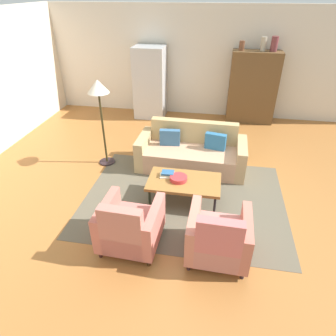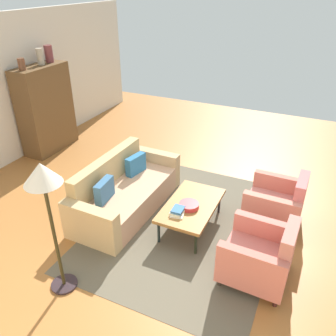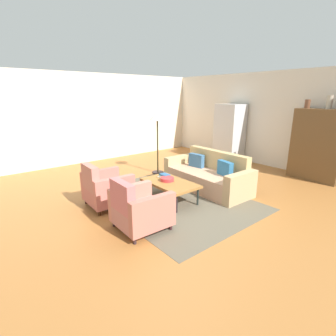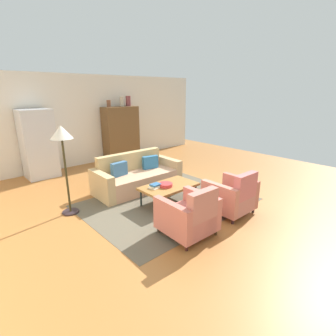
% 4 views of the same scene
% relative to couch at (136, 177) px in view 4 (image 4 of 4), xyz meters
% --- Properties ---
extents(ground_plane, '(10.77, 10.77, 0.00)m').
position_rel_couch_xyz_m(ground_plane, '(0.25, -1.26, -0.29)').
color(ground_plane, '#A36631').
extents(wall_back, '(8.98, 0.12, 2.80)m').
position_rel_couch_xyz_m(wall_back, '(0.25, 2.98, 1.11)').
color(wall_back, beige).
rests_on(wall_back, ground).
extents(area_rug, '(3.40, 2.60, 0.01)m').
position_rel_couch_xyz_m(area_rug, '(-0.00, -1.14, -0.28)').
color(area_rug, brown).
rests_on(area_rug, ground).
extents(couch, '(2.12, 0.95, 0.86)m').
position_rel_couch_xyz_m(couch, '(0.00, 0.00, 0.00)').
color(couch, tan).
rests_on(couch, ground).
extents(coffee_table, '(1.20, 0.70, 0.41)m').
position_rel_couch_xyz_m(coffee_table, '(-0.00, -1.19, 0.08)').
color(coffee_table, black).
rests_on(coffee_table, ground).
extents(armchair_left, '(0.83, 0.83, 0.88)m').
position_rel_couch_xyz_m(armchair_left, '(-0.60, -2.35, 0.06)').
color(armchair_left, '#352C23').
rests_on(armchair_left, ground).
extents(armchair_right, '(0.82, 0.82, 0.88)m').
position_rel_couch_xyz_m(armchair_right, '(0.60, -2.35, 0.06)').
color(armchair_right, '#362A16').
rests_on(armchair_right, ground).
extents(fruit_bowl, '(0.29, 0.29, 0.07)m').
position_rel_couch_xyz_m(fruit_bowl, '(-0.10, -1.19, 0.15)').
color(fruit_bowl, '#BA3033').
rests_on(fruit_bowl, coffee_table).
extents(book_stack, '(0.30, 0.23, 0.08)m').
position_rel_couch_xyz_m(book_stack, '(-0.29, -1.10, 0.16)').
color(book_stack, beige).
rests_on(book_stack, coffee_table).
extents(cabinet, '(1.20, 0.51, 1.80)m').
position_rel_couch_xyz_m(cabinet, '(1.27, 2.63, 0.61)').
color(cabinet, brown).
rests_on(cabinet, ground).
extents(vase_tall, '(0.13, 0.13, 0.22)m').
position_rel_couch_xyz_m(vase_tall, '(0.87, 2.63, 1.62)').
color(vase_tall, brown).
rests_on(vase_tall, cabinet).
extents(vase_round, '(0.14, 0.14, 0.32)m').
position_rel_couch_xyz_m(vase_round, '(1.37, 2.63, 1.67)').
color(vase_round, '#AA9F89').
rests_on(vase_round, cabinet).
extents(vase_small, '(0.16, 0.16, 0.34)m').
position_rel_couch_xyz_m(vase_small, '(1.62, 2.63, 1.68)').
color(vase_small, brown).
rests_on(vase_small, cabinet).
extents(refrigerator, '(0.80, 0.73, 1.85)m').
position_rel_couch_xyz_m(refrigerator, '(-1.42, 2.53, 0.64)').
color(refrigerator, '#B7BABF').
rests_on(refrigerator, ground).
extents(floor_lamp, '(0.40, 0.40, 1.72)m').
position_rel_couch_xyz_m(floor_lamp, '(-1.74, -0.20, 1.16)').
color(floor_lamp, '#2A1F23').
rests_on(floor_lamp, ground).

